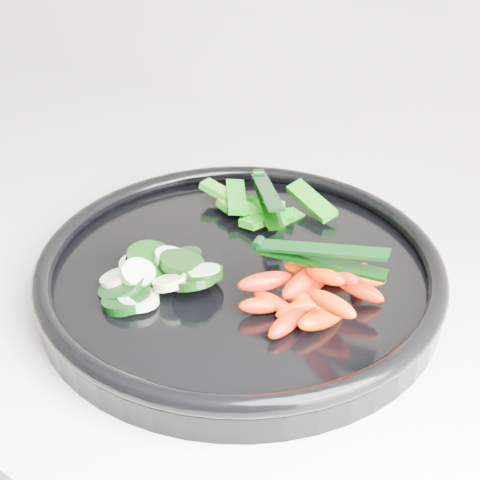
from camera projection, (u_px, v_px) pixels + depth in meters
The scene contains 7 objects.
counter at pixel (59, 414), 1.11m from camera, with size 2.02×0.62×0.93m.
veggie_tray at pixel (240, 271), 0.62m from camera, with size 0.42×0.42×0.04m.
cucumber_pile at pixel (156, 271), 0.60m from camera, with size 0.12×0.13×0.04m.
carrot_pile at pixel (316, 288), 0.56m from camera, with size 0.12×0.14×0.06m.
pepper_pile at pixel (262, 207), 0.69m from camera, with size 0.14×0.10×0.03m.
tong_carrot at pixel (317, 255), 0.55m from camera, with size 0.11×0.04×0.02m.
tong_pepper at pixel (266, 195), 0.68m from camera, with size 0.09×0.09×0.02m.
Camera 1 is at (0.70, 1.24, 1.31)m, focal length 50.00 mm.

